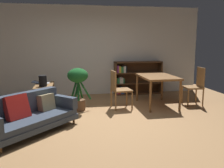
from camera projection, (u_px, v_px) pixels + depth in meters
The scene contains 11 objects.
ground_plane at pixel (105, 121), 5.06m from camera, with size 8.16×8.16×0.00m, color #A87A4C.
back_wall_panel at pixel (92, 51), 7.45m from camera, with size 6.80×0.10×2.70m, color silver.
fabric_couch at pixel (28, 115), 4.40m from camera, with size 1.75×1.78×0.72m.
media_console at pixel (45, 97), 5.91m from camera, with size 0.42×1.04×0.60m.
open_laptop at pixel (42, 83), 6.07m from camera, with size 0.44×0.36×0.06m.
desk_speaker at pixel (43, 81), 5.65m from camera, with size 0.18×0.18×0.26m.
potted_floor_plant at pixel (78, 83), 5.74m from camera, with size 0.56×0.49×1.02m.
dining_table at pixel (157, 79), 6.16m from camera, with size 0.84×1.25×0.78m.
dining_chair_near at pixel (118, 88), 5.92m from camera, with size 0.49×0.48×0.94m.
dining_chair_far at pixel (196, 84), 6.31m from camera, with size 0.46×0.46×0.98m.
bookshelf at pixel (134, 78), 7.63m from camera, with size 1.49×0.34×1.03m.
Camera 1 is at (-0.70, -4.80, 1.64)m, focal length 38.79 mm.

